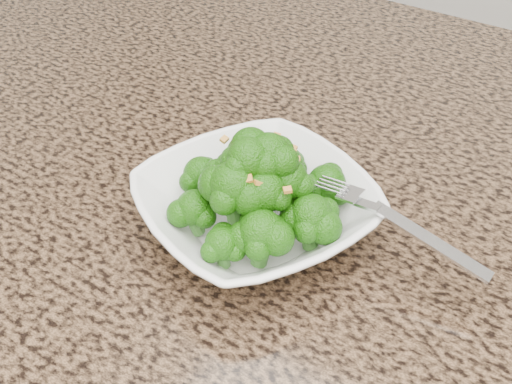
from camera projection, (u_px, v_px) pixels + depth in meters
The scene contains 5 objects.
granite_counter at pixel (380, 220), 0.70m from camera, with size 1.64×1.04×0.03m, color brown.
bowl at pixel (256, 209), 0.65m from camera, with size 0.23×0.23×0.06m, color white.
broccoli_pile at pixel (256, 156), 0.60m from camera, with size 0.20×0.20×0.08m, color #1E620B, non-canonical shape.
garlic_topping at pixel (256, 118), 0.58m from camera, with size 0.12×0.12×0.01m, color gold, non-canonical shape.
fork at pixel (372, 207), 0.60m from camera, with size 0.20×0.03×0.01m, color silver, non-canonical shape.
Camera 1 is at (0.18, -0.21, 1.35)m, focal length 45.00 mm.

